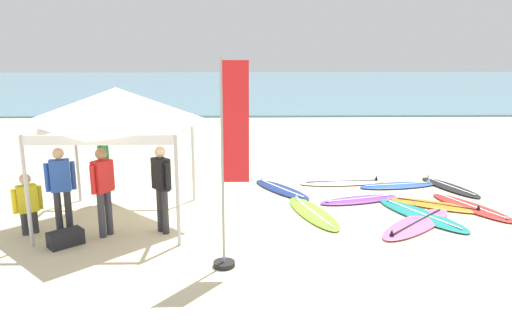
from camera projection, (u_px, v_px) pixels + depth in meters
The scene contains 20 objects.
ground_plane at pixel (252, 223), 10.13m from camera, with size 80.00×80.00×0.00m, color beige.
sea at pixel (247, 85), 41.71m from camera, with size 80.00×36.00×0.10m, color #568499.
canopy_tent at pixel (116, 106), 9.72m from camera, with size 2.78×2.78×2.75m.
surfboard_navy at pixel (281, 189), 12.30m from camera, with size 1.59×2.04×0.19m.
surfboard_blue at pixel (398, 185), 12.65m from camera, with size 2.14×0.90×0.19m.
surfboard_lime at pixel (313, 213), 10.61m from camera, with size 1.22×2.33×0.19m.
surfboard_orange at pixel (437, 205), 11.10m from camera, with size 2.09×1.53×0.19m.
surfboard_pink at pixel (417, 223), 9.99m from camera, with size 2.23×2.21×0.19m.
surfboard_white at pixel (342, 182), 12.92m from camera, with size 2.30×0.81×0.19m.
surfboard_teal at pixel (421, 215), 10.50m from camera, with size 1.71×2.44×0.19m.
surfboard_red at pixel (472, 207), 10.97m from camera, with size 1.44×2.23×0.19m.
surfboard_purple at pixel (359, 200), 11.49m from camera, with size 2.05×1.07×0.19m.
surfboard_black at pixel (449, 187), 12.50m from camera, with size 1.19×2.02×0.19m.
person_blue at pixel (61, 185), 9.28m from camera, with size 0.52×0.33×1.71m.
person_red at pixel (103, 186), 9.23m from camera, with size 0.38×0.48×1.71m.
person_black at pixel (161, 183), 9.40m from camera, with size 0.40×0.44×1.71m.
person_green at pixel (104, 162), 11.06m from camera, with size 0.34×0.52×1.71m.
person_yellow at pixel (27, 201), 9.41m from camera, with size 0.47×0.38×1.20m.
banner_flag at pixel (230, 174), 7.80m from camera, with size 0.60×0.36×3.40m.
gear_bag_near_tent at pixel (66, 238), 8.97m from camera, with size 0.60×0.32×0.28m, color #232328.
Camera 1 is at (-0.11, -9.55, 3.61)m, focal length 34.65 mm.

